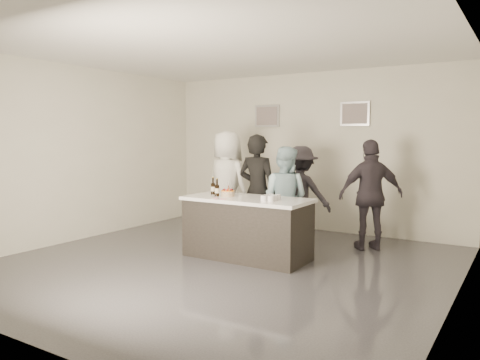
{
  "coord_description": "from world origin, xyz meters",
  "views": [
    {
      "loc": [
        3.64,
        -5.33,
        1.79
      ],
      "look_at": [
        0.0,
        0.5,
        1.15
      ],
      "focal_mm": 35.0,
      "sensor_mm": 36.0,
      "label": 1
    }
  ],
  "objects": [
    {
      "name": "person_guest_back",
      "position": [
        0.29,
        2.01,
        0.81
      ],
      "size": [
        1.1,
        0.69,
        1.63
      ],
      "primitive_type": "imported",
      "rotation": [
        0.0,
        0.0,
        3.22
      ],
      "color": "#2B2930",
      "rests_on": "ground"
    },
    {
      "name": "cake",
      "position": [
        -0.19,
        0.46,
        0.94
      ],
      "size": [
        0.2,
        0.2,
        0.08
      ],
      "primitive_type": "cylinder",
      "color": "orange",
      "rests_on": "bar_counter"
    },
    {
      "name": "wall_left",
      "position": [
        -3.0,
        0.0,
        1.5
      ],
      "size": [
        0.04,
        6.0,
        3.0
      ],
      "primitive_type": "cube",
      "color": "beige",
      "rests_on": "ground"
    },
    {
      "name": "wall_front",
      "position": [
        0.0,
        -3.0,
        1.5
      ],
      "size": [
        6.0,
        0.04,
        3.0
      ],
      "primitive_type": "cube",
      "color": "beige",
      "rests_on": "ground"
    },
    {
      "name": "person_main_black",
      "position": [
        -0.1,
        1.19,
        0.91
      ],
      "size": [
        0.68,
        0.45,
        1.83
      ],
      "primitive_type": "imported",
      "rotation": [
        0.0,
        0.0,
        3.16
      ],
      "color": "black",
      "rests_on": "ground"
    },
    {
      "name": "wall_right",
      "position": [
        3.0,
        0.0,
        1.5
      ],
      "size": [
        0.04,
        6.0,
        3.0
      ],
      "primitive_type": "cube",
      "color": "beige",
      "rests_on": "ground"
    },
    {
      "name": "beer_bottle_b",
      "position": [
        -0.32,
        0.37,
        1.03
      ],
      "size": [
        0.07,
        0.07,
        0.26
      ],
      "primitive_type": "cylinder",
      "color": "black",
      "rests_on": "bar_counter"
    },
    {
      "name": "wall_back",
      "position": [
        0.0,
        3.0,
        1.5
      ],
      "size": [
        6.0,
        0.04,
        3.0
      ],
      "primitive_type": "cube",
      "color": "beige",
      "rests_on": "ground"
    },
    {
      "name": "person_guest_right",
      "position": [
        1.52,
        1.96,
        0.87
      ],
      "size": [
        1.07,
        0.96,
        1.75
      ],
      "primitive_type": "imported",
      "rotation": [
        0.0,
        0.0,
        3.79
      ],
      "color": "#342E37",
      "rests_on": "ground"
    },
    {
      "name": "candles",
      "position": [
        -0.12,
        0.14,
        0.9
      ],
      "size": [
        0.24,
        0.08,
        0.01
      ],
      "primitive_type": "cube",
      "color": "pink",
      "rests_on": "bar_counter"
    },
    {
      "name": "floor",
      "position": [
        0.0,
        0.0,
        0.0
      ],
      "size": [
        6.0,
        6.0,
        0.0
      ],
      "primitive_type": "plane",
      "color": "#3D3D42",
      "rests_on": "ground"
    },
    {
      "name": "person_main_blue",
      "position": [
        0.32,
        1.33,
        0.82
      ],
      "size": [
        0.82,
        0.65,
        1.63
      ],
      "primitive_type": "imported",
      "rotation": [
        0.0,
        0.0,
        3.18
      ],
      "color": "#A5CBD7",
      "rests_on": "ground"
    },
    {
      "name": "picture_right",
      "position": [
        0.9,
        2.97,
        2.2
      ],
      "size": [
        0.54,
        0.04,
        0.44
      ],
      "primitive_type": "cube",
      "color": "#B2B2B7",
      "rests_on": "wall_back"
    },
    {
      "name": "ceiling",
      "position": [
        0.0,
        0.0,
        3.0
      ],
      "size": [
        6.0,
        6.0,
        0.0
      ],
      "primitive_type": "plane",
      "rotation": [
        3.14,
        0.0,
        0.0
      ],
      "color": "white"
    },
    {
      "name": "beer_bottle_a",
      "position": [
        -0.51,
        0.53,
        1.03
      ],
      "size": [
        0.07,
        0.07,
        0.26
      ],
      "primitive_type": "cylinder",
      "color": "black",
      "rests_on": "bar_counter"
    },
    {
      "name": "bar_counter",
      "position": [
        0.14,
        0.47,
        0.45
      ],
      "size": [
        1.86,
        0.86,
        0.9
      ],
      "primitive_type": "cube",
      "color": "white",
      "rests_on": "ground"
    },
    {
      "name": "picture_left",
      "position": [
        -0.9,
        2.97,
        2.2
      ],
      "size": [
        0.54,
        0.04,
        0.44
      ],
      "primitive_type": "cube",
      "color": "#B2B2B7",
      "rests_on": "wall_back"
    },
    {
      "name": "person_guest_left",
      "position": [
        -0.94,
        1.57,
        0.95
      ],
      "size": [
        1.04,
        0.8,
        1.89
      ],
      "primitive_type": "imported",
      "rotation": [
        0.0,
        0.0,
        2.9
      ],
      "color": "white",
      "rests_on": "ground"
    },
    {
      "name": "tumbler_cluster",
      "position": [
        0.57,
        0.4,
        0.94
      ],
      "size": [
        0.19,
        0.3,
        0.08
      ],
      "primitive_type": "cube",
      "color": "gold",
      "rests_on": "bar_counter"
    }
  ]
}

